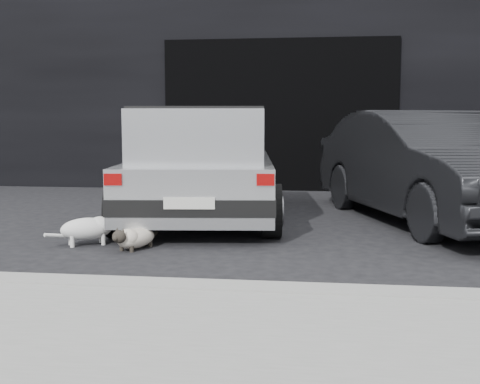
# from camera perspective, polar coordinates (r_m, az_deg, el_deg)

# --- Properties ---
(ground) EXTENTS (80.00, 80.00, 0.00)m
(ground) POSITION_cam_1_polar(r_m,az_deg,el_deg) (6.76, -7.02, -3.52)
(ground) COLOR black
(ground) RESTS_ON ground
(building_facade) EXTENTS (34.00, 4.00, 5.00)m
(building_facade) POSITION_cam_1_polar(r_m,az_deg,el_deg) (12.53, 4.40, 12.66)
(building_facade) COLOR black
(building_facade) RESTS_ON ground
(garage_opening) EXTENTS (4.00, 0.10, 2.60)m
(garage_opening) POSITION_cam_1_polar(r_m,az_deg,el_deg) (10.45, 3.76, 7.27)
(garage_opening) COLOR black
(garage_opening) RESTS_ON ground
(curb) EXTENTS (18.00, 0.25, 0.12)m
(curb) POSITION_cam_1_polar(r_m,az_deg,el_deg) (4.06, -2.40, -9.52)
(curb) COLOR gray
(curb) RESTS_ON ground
(sidewalk) EXTENTS (18.00, 2.20, 0.11)m
(sidewalk) POSITION_cam_1_polar(r_m,az_deg,el_deg) (2.95, -6.51, -16.02)
(sidewalk) COLOR gray
(sidewalk) RESTS_ON ground
(silver_hatchback) EXTENTS (2.14, 3.83, 1.35)m
(silver_hatchback) POSITION_cam_1_polar(r_m,az_deg,el_deg) (7.37, -3.51, 3.14)
(silver_hatchback) COLOR #B8BABD
(silver_hatchback) RESTS_ON ground
(second_car) EXTENTS (2.58, 4.27, 1.33)m
(second_car) POSITION_cam_1_polar(r_m,az_deg,el_deg) (7.45, 17.51, 2.31)
(second_car) COLOR black
(second_car) RESTS_ON ground
(cat_siamese) EXTENTS (0.39, 0.67, 0.24)m
(cat_siamese) POSITION_cam_1_polar(r_m,az_deg,el_deg) (5.72, -10.10, -4.32)
(cat_siamese) COLOR beige
(cat_siamese) RESTS_ON ground
(cat_white) EXTENTS (0.65, 0.48, 0.35)m
(cat_white) POSITION_cam_1_polar(r_m,az_deg,el_deg) (6.03, -14.01, -3.29)
(cat_white) COLOR silver
(cat_white) RESTS_ON ground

